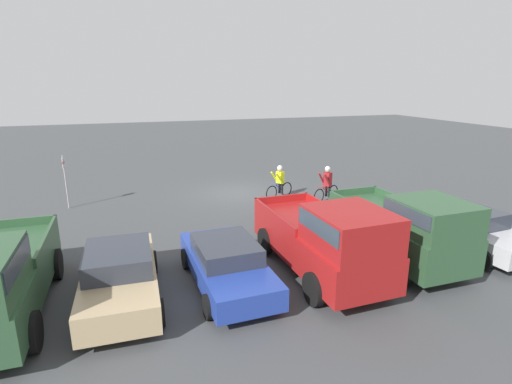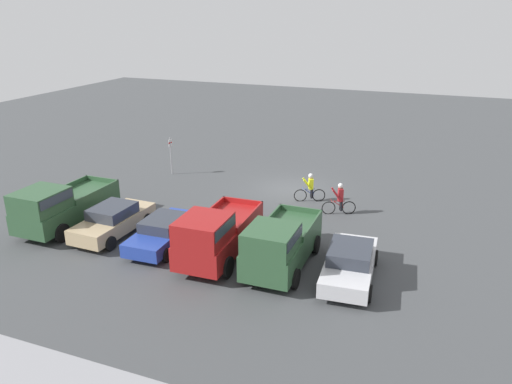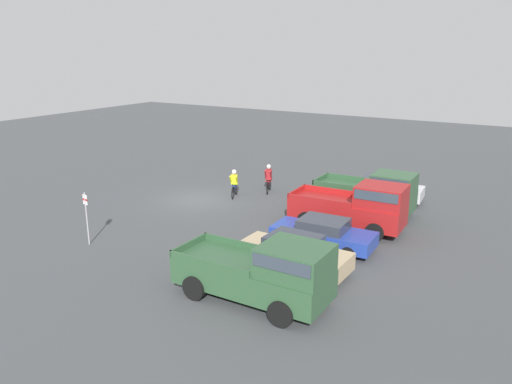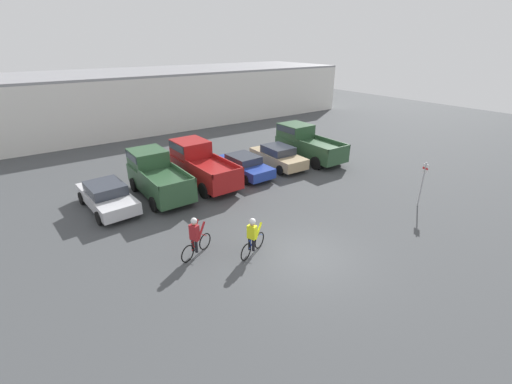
{
  "view_description": "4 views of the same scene",
  "coord_description": "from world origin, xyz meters",
  "px_view_note": "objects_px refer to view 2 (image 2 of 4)",
  "views": [
    {
      "loc": [
        5.44,
        18.98,
        5.52
      ],
      "look_at": [
        0.48,
        4.21,
        1.2
      ],
      "focal_mm": 28.0,
      "sensor_mm": 36.0,
      "label": 1
    },
    {
      "loc": [
        -8.3,
        26.72,
        10.08
      ],
      "look_at": [
        0.48,
        4.21,
        1.2
      ],
      "focal_mm": 35.0,
      "sensor_mm": 36.0,
      "label": 2
    },
    {
      "loc": [
        22.01,
        17.04,
        8.45
      ],
      "look_at": [
        0.48,
        4.21,
        1.2
      ],
      "focal_mm": 35.0,
      "sensor_mm": 36.0,
      "label": 3
    },
    {
      "loc": [
        -8.41,
        -8.26,
        8.01
      ],
      "look_at": [
        0.48,
        4.21,
        1.2
      ],
      "focal_mm": 24.0,
      "sensor_mm": 36.0,
      "label": 4
    }
  ],
  "objects_px": {
    "sedan_0": "(350,263)",
    "cyclist_0": "(310,187)",
    "pickup_truck_2": "(60,205)",
    "cyclist_1": "(340,198)",
    "pickup_truck_1": "(216,234)",
    "sedan_1": "(164,231)",
    "pickup_truck_0": "(280,244)",
    "fire_lane_sign": "(171,152)",
    "sedan_2": "(113,220)"
  },
  "relations": [
    {
      "from": "sedan_0",
      "to": "pickup_truck_0",
      "type": "distance_m",
      "value": 2.85
    },
    {
      "from": "pickup_truck_1",
      "to": "fire_lane_sign",
      "type": "bearing_deg",
      "value": -51.0
    },
    {
      "from": "pickup_truck_1",
      "to": "sedan_1",
      "type": "height_order",
      "value": "pickup_truck_1"
    },
    {
      "from": "sedan_1",
      "to": "pickup_truck_2",
      "type": "bearing_deg",
      "value": 2.77
    },
    {
      "from": "sedan_0",
      "to": "cyclist_0",
      "type": "distance_m",
      "value": 8.55
    },
    {
      "from": "cyclist_1",
      "to": "fire_lane_sign",
      "type": "distance_m",
      "value": 11.89
    },
    {
      "from": "pickup_truck_1",
      "to": "sedan_0",
      "type": "bearing_deg",
      "value": -174.87
    },
    {
      "from": "sedan_1",
      "to": "cyclist_0",
      "type": "distance_m",
      "value": 8.99
    },
    {
      "from": "pickup_truck_0",
      "to": "cyclist_0",
      "type": "bearing_deg",
      "value": -83.3
    },
    {
      "from": "sedan_1",
      "to": "fire_lane_sign",
      "type": "height_order",
      "value": "fire_lane_sign"
    },
    {
      "from": "sedan_2",
      "to": "cyclist_1",
      "type": "bearing_deg",
      "value": -145.72
    },
    {
      "from": "cyclist_0",
      "to": "sedan_0",
      "type": "bearing_deg",
      "value": 115.92
    },
    {
      "from": "pickup_truck_0",
      "to": "cyclist_0",
      "type": "relative_size",
      "value": 3.11
    },
    {
      "from": "sedan_0",
      "to": "cyclist_1",
      "type": "bearing_deg",
      "value": -74.23
    },
    {
      "from": "pickup_truck_2",
      "to": "fire_lane_sign",
      "type": "relative_size",
      "value": 2.28
    },
    {
      "from": "pickup_truck_1",
      "to": "fire_lane_sign",
      "type": "distance_m",
      "value": 12.41
    },
    {
      "from": "sedan_0",
      "to": "pickup_truck_2",
      "type": "distance_m",
      "value": 14.01
    },
    {
      "from": "pickup_truck_2",
      "to": "cyclist_0",
      "type": "bearing_deg",
      "value": -142.23
    },
    {
      "from": "pickup_truck_0",
      "to": "cyclist_1",
      "type": "distance_m",
      "value": 6.85
    },
    {
      "from": "sedan_2",
      "to": "fire_lane_sign",
      "type": "height_order",
      "value": "fire_lane_sign"
    },
    {
      "from": "sedan_0",
      "to": "cyclist_0",
      "type": "bearing_deg",
      "value": -64.08
    },
    {
      "from": "pickup_truck_1",
      "to": "sedan_2",
      "type": "relative_size",
      "value": 1.22
    },
    {
      "from": "pickup_truck_1",
      "to": "sedan_1",
      "type": "distance_m",
      "value": 2.91
    },
    {
      "from": "cyclist_0",
      "to": "sedan_1",
      "type": "bearing_deg",
      "value": 58.75
    },
    {
      "from": "cyclist_0",
      "to": "pickup_truck_2",
      "type": "bearing_deg",
      "value": 37.77
    },
    {
      "from": "sedan_0",
      "to": "fire_lane_sign",
      "type": "bearing_deg",
      "value": -34.31
    },
    {
      "from": "cyclist_0",
      "to": "pickup_truck_0",
      "type": "bearing_deg",
      "value": 96.7
    },
    {
      "from": "pickup_truck_0",
      "to": "pickup_truck_2",
      "type": "bearing_deg",
      "value": -0.29
    },
    {
      "from": "sedan_1",
      "to": "cyclist_0",
      "type": "bearing_deg",
      "value": -121.25
    },
    {
      "from": "sedan_1",
      "to": "sedan_2",
      "type": "bearing_deg",
      "value": -1.02
    },
    {
      "from": "sedan_0",
      "to": "pickup_truck_2",
      "type": "height_order",
      "value": "pickup_truck_2"
    },
    {
      "from": "pickup_truck_2",
      "to": "cyclist_1",
      "type": "bearing_deg",
      "value": -151.13
    },
    {
      "from": "sedan_0",
      "to": "cyclist_1",
      "type": "distance_m",
      "value": 6.71
    },
    {
      "from": "sedan_1",
      "to": "sedan_0",
      "type": "bearing_deg",
      "value": 179.95
    },
    {
      "from": "sedan_2",
      "to": "fire_lane_sign",
      "type": "xyz_separation_m",
      "value": [
        2.19,
        -9.08,
        0.72
      ]
    },
    {
      "from": "sedan_0",
      "to": "pickup_truck_0",
      "type": "height_order",
      "value": "pickup_truck_0"
    },
    {
      "from": "pickup_truck_1",
      "to": "sedan_1",
      "type": "bearing_deg",
      "value": -10.25
    },
    {
      "from": "sedan_0",
      "to": "pickup_truck_1",
      "type": "height_order",
      "value": "pickup_truck_1"
    },
    {
      "from": "pickup_truck_1",
      "to": "pickup_truck_2",
      "type": "distance_m",
      "value": 8.42
    },
    {
      "from": "sedan_1",
      "to": "cyclist_0",
      "type": "xyz_separation_m",
      "value": [
        -4.66,
        -7.68,
        0.16
      ]
    },
    {
      "from": "sedan_0",
      "to": "pickup_truck_2",
      "type": "xyz_separation_m",
      "value": [
        14.0,
        0.26,
        0.49
      ]
    },
    {
      "from": "sedan_0",
      "to": "pickup_truck_2",
      "type": "bearing_deg",
      "value": 1.07
    },
    {
      "from": "pickup_truck_0",
      "to": "cyclist_1",
      "type": "relative_size",
      "value": 2.97
    },
    {
      "from": "pickup_truck_1",
      "to": "cyclist_1",
      "type": "xyz_separation_m",
      "value": [
        -3.76,
        -6.95,
        -0.37
      ]
    },
    {
      "from": "pickup_truck_0",
      "to": "cyclist_0",
      "type": "height_order",
      "value": "pickup_truck_0"
    },
    {
      "from": "pickup_truck_1",
      "to": "sedan_1",
      "type": "xyz_separation_m",
      "value": [
        2.82,
        -0.51,
        -0.56
      ]
    },
    {
      "from": "cyclist_1",
      "to": "fire_lane_sign",
      "type": "bearing_deg",
      "value": -13.07
    },
    {
      "from": "sedan_2",
      "to": "pickup_truck_2",
      "type": "distance_m",
      "value": 2.86
    },
    {
      "from": "cyclist_0",
      "to": "fire_lane_sign",
      "type": "distance_m",
      "value": 9.78
    },
    {
      "from": "sedan_0",
      "to": "pickup_truck_1",
      "type": "distance_m",
      "value": 5.63
    }
  ]
}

